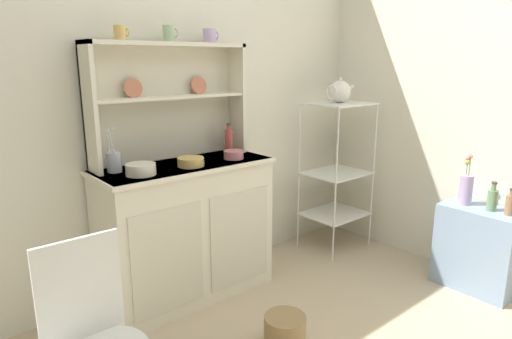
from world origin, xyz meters
The scene contains 19 objects.
wall_back centered at (0.00, 1.62, 1.25)m, with size 3.84×0.05×2.50m, color silver.
hutch_cabinet centered at (-0.05, 1.37, 0.44)m, with size 1.07×0.45×0.86m.
hutch_shelf_unit centered at (-0.05, 1.53, 1.27)m, with size 1.00×0.18×0.70m.
bakers_rack centered at (1.24, 1.27, 0.69)m, with size 0.46×0.39×1.15m.
side_shelf_blue centered at (1.44, 0.24, 0.27)m, with size 0.28×0.48×0.55m, color #849EBC.
wire_chair centered at (-0.93, 0.57, 0.52)m, with size 0.36×0.36×0.85m.
floor_basket centered at (0.06, 0.60, 0.08)m, with size 0.22×0.22×0.17m, color #93754C.
cup_gold_0 centered at (-0.34, 1.49, 1.60)m, with size 0.08×0.06×0.08m.
cup_sage_1 centered at (-0.04, 1.49, 1.61)m, with size 0.08×0.07×0.09m.
cup_lilac_2 centered at (0.24, 1.49, 1.60)m, with size 0.10×0.08×0.08m.
bowl_mixing_large centered at (-0.36, 1.29, 0.89)m, with size 0.16×0.16×0.06m, color silver.
bowl_floral_medium centered at (-0.05, 1.29, 0.89)m, with size 0.16×0.16×0.05m, color #DBB760.
bowl_cream_small centered at (0.26, 1.29, 0.88)m, with size 0.12×0.12×0.05m, color #D17A84.
jam_bottle centered at (0.35, 1.45, 0.94)m, with size 0.06×0.06×0.20m.
utensil_jar centered at (-0.45, 1.45, 0.92)m, with size 0.08×0.08×0.25m.
porcelain_teapot centered at (1.24, 1.27, 1.23)m, with size 0.25×0.16×0.19m.
flower_vase centered at (1.44, 0.36, 0.66)m, with size 0.08×0.08×0.33m.
oil_bottle centered at (1.44, 0.19, 0.62)m, with size 0.06×0.06×0.19m.
vinegar_bottle centered at (1.44, 0.09, 0.61)m, with size 0.06×0.06×0.17m.
Camera 1 is at (-1.37, -0.87, 1.46)m, focal length 31.05 mm.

